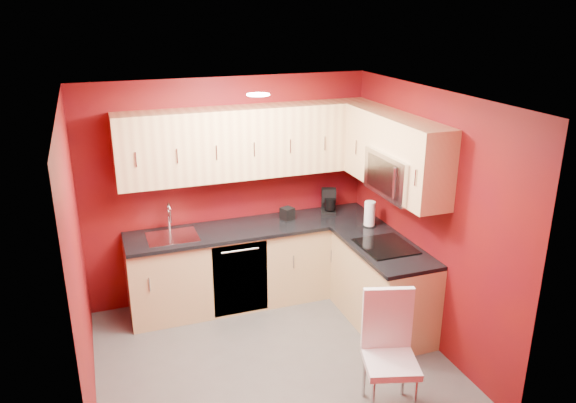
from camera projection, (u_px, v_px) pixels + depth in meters
floor at (272, 360)px, 5.36m from camera, size 3.20×3.20×0.00m
ceiling at (269, 98)px, 4.52m from camera, size 3.20×3.20×0.00m
wall_back at (229, 190)px, 6.27m from camera, size 3.20×0.00×3.20m
wall_front at (343, 328)px, 3.61m from camera, size 3.20×0.00×3.20m
wall_left at (78, 268)px, 4.43m from camera, size 0.00×3.00×3.00m
wall_right at (427, 218)px, 5.45m from camera, size 0.00×3.00×3.00m
base_cabinets_back at (255, 264)px, 6.34m from camera, size 2.80×0.60×0.87m
base_cabinets_right at (382, 286)px, 5.85m from camera, size 0.60×1.30×0.87m
countertop_back at (255, 228)px, 6.18m from camera, size 2.80×0.63×0.04m
countertop_right at (384, 247)px, 5.68m from camera, size 0.63×1.27×0.04m
upper_cabinets_back at (249, 142)px, 5.99m from camera, size 2.80×0.35×0.75m
upper_cabinets_right at (392, 145)px, 5.57m from camera, size 0.35×1.55×0.75m
microwave at (400, 174)px, 5.43m from camera, size 0.42×0.76×0.42m
cooktop at (386, 246)px, 5.64m from camera, size 0.50×0.55×0.01m
sink at (172, 233)px, 5.89m from camera, size 0.52×0.42×0.35m
dishwasher_front at (240, 279)px, 6.00m from camera, size 0.60×0.02×0.82m
downlight at (258, 95)px, 4.79m from camera, size 0.20×0.20×0.01m
coffee_maker at (329, 201)px, 6.52m from camera, size 0.23×0.27×0.28m
napkin_holder at (287, 214)px, 6.33m from camera, size 0.17×0.17×0.14m
paper_towel at (370, 214)px, 6.13m from camera, size 0.18×0.18×0.28m
dining_chair at (391, 357)px, 4.54m from camera, size 0.53×0.54×1.04m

